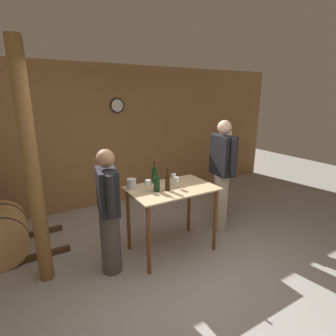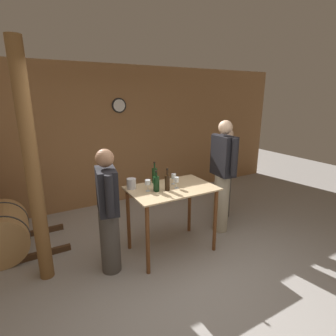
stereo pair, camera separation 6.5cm
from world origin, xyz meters
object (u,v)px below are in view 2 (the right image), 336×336
wine_bottle_center (167,182)px  wine_glass_near_center (177,180)px  wine_bottle_far_left (156,183)px  ice_bucket (131,184)px  wooden_post (32,170)px  wine_bottle_left (155,175)px  person_host (225,171)px  person_visitor_bearded (108,210)px  person_visitor_with_scarf (223,175)px  wine_glass_near_right (174,176)px  wine_glass_near_left (148,183)px

wine_bottle_center → wine_glass_near_center: bearing=5.1°
wine_bottle_far_left → ice_bucket: bearing=135.3°
ice_bucket → wooden_post: bearing=179.2°
wine_bottle_left → person_host: (1.47, 0.18, -0.20)m
wine_bottle_left → person_visitor_bearded: 0.88m
wine_bottle_center → person_visitor_with_scarf: (1.07, 0.16, -0.10)m
wooden_post → wine_glass_near_right: (1.71, -0.13, -0.30)m
wine_bottle_center → person_host: (1.47, 0.54, -0.20)m
wooden_post → wine_bottle_left: 1.54m
wine_glass_near_center → wine_bottle_far_left: bearing=173.4°
wooden_post → ice_bucket: (1.13, -0.02, -0.34)m
wine_glass_near_right → person_visitor_bearded: person_visitor_bearded is taller
ice_bucket → wine_glass_near_right: bearing=-11.1°
wooden_post → wine_bottle_center: 1.57m
wooden_post → wine_glass_near_right: bearing=-4.3°
wine_bottle_far_left → wine_bottle_center: size_ratio=0.91×
wine_bottle_left → person_visitor_with_scarf: size_ratio=0.17×
wine_bottle_center → ice_bucket: bearing=142.8°
person_host → person_visitor_bearded: (-2.26, -0.51, -0.03)m
wine_bottle_center → wine_bottle_left: bearing=90.5°
wine_glass_near_left → wine_glass_near_right: 0.44m
ice_bucket → person_visitor_with_scarf: size_ratio=0.08×
wine_glass_near_left → person_visitor_bearded: size_ratio=0.10×
wine_glass_near_center → ice_bucket: 0.60m
wooden_post → wine_glass_near_left: size_ratio=17.79×
wine_bottle_left → wine_glass_near_left: bearing=-131.3°
wine_glass_near_center → ice_bucket: wine_glass_near_center is taller
wine_bottle_far_left → wine_glass_near_left: size_ratio=1.81×
ice_bucket → person_host: bearing=7.7°
wine_bottle_left → person_visitor_with_scarf: bearing=-10.7°
ice_bucket → person_visitor_bearded: person_visitor_bearded is taller
wine_bottle_center → ice_bucket: (-0.38, 0.29, -0.05)m
wine_bottle_far_left → ice_bucket: size_ratio=1.98×
wooden_post → person_visitor_bearded: 0.94m
wooden_post → ice_bucket: wooden_post is taller
wine_glass_near_left → ice_bucket: 0.25m
wine_bottle_left → person_visitor_with_scarf: (1.08, -0.20, -0.10)m
person_visitor_with_scarf → wine_bottle_far_left: bearing=-174.9°
wine_glass_near_center → person_visitor_bearded: (-0.94, 0.02, -0.23)m
wine_glass_near_left → person_host: bearing=14.5°
person_host → wooden_post: bearing=-175.5°
wine_glass_near_right → ice_bucket: 0.60m
wine_bottle_left → ice_bucket: wine_bottle_left is taller
wine_bottle_left → person_visitor_bearded: size_ratio=0.20×
wine_glass_near_left → person_visitor_bearded: bearing=-173.0°
wooden_post → wine_bottle_left: wooden_post is taller
wine_bottle_far_left → person_host: (1.60, 0.49, -0.19)m
wooden_post → wine_bottle_far_left: bearing=-10.7°
wine_glass_near_center → ice_bucket: size_ratio=1.10×
wine_glass_near_left → person_host: size_ratio=0.09×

